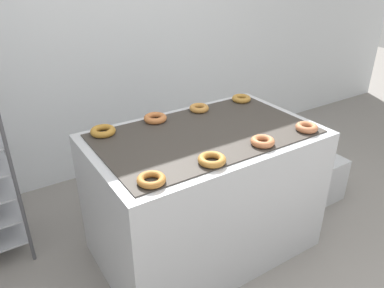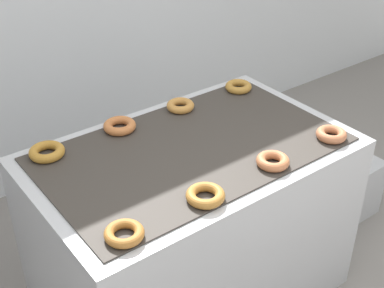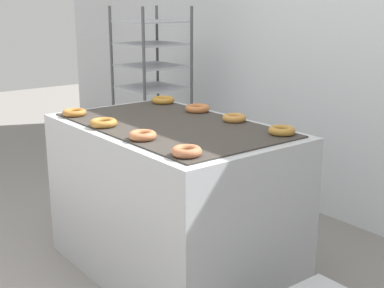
{
  "view_description": "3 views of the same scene",
  "coord_description": "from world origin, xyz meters",
  "px_view_note": "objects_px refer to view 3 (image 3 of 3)",
  "views": [
    {
      "loc": [
        -1.2,
        -1.02,
        1.89
      ],
      "look_at": [
        0.0,
        0.84,
        0.76
      ],
      "focal_mm": 35.0,
      "sensor_mm": 36.0,
      "label": 1
    },
    {
      "loc": [
        -1.2,
        -0.89,
        2.16
      ],
      "look_at": [
        0.0,
        0.69,
        0.92
      ],
      "focal_mm": 50.0,
      "sensor_mm": 36.0,
      "label": 2
    },
    {
      "loc": [
        2.37,
        -1.01,
        1.58
      ],
      "look_at": [
        0.0,
        0.84,
        0.76
      ],
      "focal_mm": 50.0,
      "sensor_mm": 36.0,
      "label": 3
    }
  ],
  "objects_px": {
    "donut_near_midright": "(143,135)",
    "donut_far_left": "(163,100)",
    "donut_far_midright": "(234,118)",
    "fryer_machine": "(172,199)",
    "donut_far_midleft": "(198,108)",
    "donut_far_right": "(282,130)",
    "donut_near_left": "(74,113)",
    "donut_near_midleft": "(103,123)",
    "donut_near_right": "(187,151)",
    "baking_rack_cart": "(152,98)"
  },
  "relations": [
    {
      "from": "donut_near_midright",
      "to": "donut_far_left",
      "type": "distance_m",
      "value": 0.96
    },
    {
      "from": "donut_near_midright",
      "to": "donut_far_midright",
      "type": "height_order",
      "value": "donut_near_midright"
    },
    {
      "from": "fryer_machine",
      "to": "donut_near_midright",
      "type": "bearing_deg",
      "value": -58.83
    },
    {
      "from": "donut_far_midleft",
      "to": "donut_far_right",
      "type": "relative_size",
      "value": 1.08
    },
    {
      "from": "donut_far_midleft",
      "to": "donut_far_right",
      "type": "bearing_deg",
      "value": -1.29
    },
    {
      "from": "donut_near_left",
      "to": "donut_near_midleft",
      "type": "height_order",
      "value": "donut_near_midleft"
    },
    {
      "from": "donut_near_midleft",
      "to": "donut_far_midleft",
      "type": "bearing_deg",
      "value": 89.23
    },
    {
      "from": "donut_near_midright",
      "to": "donut_far_right",
      "type": "relative_size",
      "value": 1.0
    },
    {
      "from": "donut_near_right",
      "to": "donut_far_midright",
      "type": "relative_size",
      "value": 1.01
    },
    {
      "from": "donut_near_midleft",
      "to": "donut_near_right",
      "type": "relative_size",
      "value": 1.09
    },
    {
      "from": "donut_far_midright",
      "to": "donut_near_midleft",
      "type": "bearing_deg",
      "value": -118.52
    },
    {
      "from": "fryer_machine",
      "to": "donut_far_left",
      "type": "bearing_deg",
      "value": 148.85
    },
    {
      "from": "donut_near_midright",
      "to": "donut_far_left",
      "type": "bearing_deg",
      "value": 138.76
    },
    {
      "from": "baking_rack_cart",
      "to": "donut_near_midleft",
      "type": "xyz_separation_m",
      "value": [
        1.13,
        -1.07,
        0.15
      ]
    },
    {
      "from": "donut_far_left",
      "to": "donut_far_midright",
      "type": "distance_m",
      "value": 0.71
    },
    {
      "from": "donut_near_right",
      "to": "donut_near_midleft",
      "type": "bearing_deg",
      "value": -179.07
    },
    {
      "from": "donut_far_left",
      "to": "donut_near_midleft",
      "type": "bearing_deg",
      "value": -61.39
    },
    {
      "from": "fryer_machine",
      "to": "donut_far_midright",
      "type": "xyz_separation_m",
      "value": [
        0.17,
        0.32,
        0.47
      ]
    },
    {
      "from": "donut_near_midleft",
      "to": "donut_far_midright",
      "type": "distance_m",
      "value": 0.74
    },
    {
      "from": "fryer_machine",
      "to": "donut_near_midright",
      "type": "relative_size",
      "value": 10.19
    },
    {
      "from": "donut_near_right",
      "to": "donut_far_right",
      "type": "height_order",
      "value": "donut_near_right"
    },
    {
      "from": "fryer_machine",
      "to": "donut_near_midleft",
      "type": "xyz_separation_m",
      "value": [
        -0.18,
        -0.33,
        0.47
      ]
    },
    {
      "from": "baking_rack_cart",
      "to": "donut_near_right",
      "type": "distance_m",
      "value": 2.15
    },
    {
      "from": "donut_near_midright",
      "to": "donut_far_midright",
      "type": "xyz_separation_m",
      "value": [
        -0.02,
        0.63,
        -0.0
      ]
    },
    {
      "from": "donut_far_left",
      "to": "donut_far_right",
      "type": "distance_m",
      "value": 1.08
    },
    {
      "from": "donut_far_midright",
      "to": "donut_far_left",
      "type": "bearing_deg",
      "value": 179.95
    },
    {
      "from": "donut_far_midright",
      "to": "donut_far_midleft",
      "type": "bearing_deg",
      "value": 178.97
    },
    {
      "from": "donut_far_left",
      "to": "donut_far_midleft",
      "type": "bearing_deg",
      "value": 0.87
    },
    {
      "from": "donut_near_left",
      "to": "donut_far_left",
      "type": "height_order",
      "value": "donut_far_left"
    },
    {
      "from": "donut_far_left",
      "to": "donut_far_midright",
      "type": "relative_size",
      "value": 1.12
    },
    {
      "from": "baking_rack_cart",
      "to": "donut_far_midleft",
      "type": "relative_size",
      "value": 10.05
    },
    {
      "from": "donut_near_midright",
      "to": "donut_near_right",
      "type": "bearing_deg",
      "value": -0.46
    },
    {
      "from": "fryer_machine",
      "to": "donut_near_right",
      "type": "xyz_separation_m",
      "value": [
        0.55,
        -0.31,
        0.47
      ]
    },
    {
      "from": "donut_far_midright",
      "to": "donut_near_right",
      "type": "bearing_deg",
      "value": -59.09
    },
    {
      "from": "fryer_machine",
      "to": "donut_far_left",
      "type": "height_order",
      "value": "donut_far_left"
    },
    {
      "from": "baking_rack_cart",
      "to": "donut_near_midright",
      "type": "bearing_deg",
      "value": -35.34
    },
    {
      "from": "fryer_machine",
      "to": "donut_far_midright",
      "type": "height_order",
      "value": "donut_far_midright"
    },
    {
      "from": "donut_near_left",
      "to": "donut_far_left",
      "type": "relative_size",
      "value": 0.93
    },
    {
      "from": "donut_near_midleft",
      "to": "donut_far_right",
      "type": "bearing_deg",
      "value": 41.34
    },
    {
      "from": "donut_far_midleft",
      "to": "donut_far_right",
      "type": "xyz_separation_m",
      "value": [
        0.72,
        -0.02,
        -0.0
      ]
    },
    {
      "from": "donut_near_midleft",
      "to": "donut_far_midright",
      "type": "xyz_separation_m",
      "value": [
        0.35,
        0.65,
        -0.0
      ]
    },
    {
      "from": "donut_near_left",
      "to": "donut_near_midleft",
      "type": "distance_m",
      "value": 0.36
    },
    {
      "from": "fryer_machine",
      "to": "donut_near_left",
      "type": "height_order",
      "value": "donut_near_left"
    },
    {
      "from": "donut_near_midleft",
      "to": "donut_far_midleft",
      "type": "xyz_separation_m",
      "value": [
        0.01,
        0.65,
        0.0
      ]
    },
    {
      "from": "donut_near_right",
      "to": "donut_far_midright",
      "type": "bearing_deg",
      "value": 120.91
    },
    {
      "from": "donut_near_left",
      "to": "donut_far_right",
      "type": "relative_size",
      "value": 1.02
    },
    {
      "from": "baking_rack_cart",
      "to": "donut_far_midleft",
      "type": "xyz_separation_m",
      "value": [
        1.13,
        -0.42,
        0.15
      ]
    },
    {
      "from": "donut_near_right",
      "to": "donut_far_midright",
      "type": "xyz_separation_m",
      "value": [
        -0.38,
        0.64,
        -0.0
      ]
    },
    {
      "from": "fryer_machine",
      "to": "donut_near_right",
      "type": "bearing_deg",
      "value": -29.6
    },
    {
      "from": "baking_rack_cart",
      "to": "donut_near_right",
      "type": "relative_size",
      "value": 11.0
    }
  ]
}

